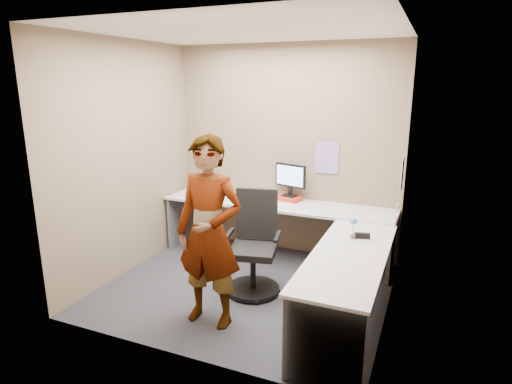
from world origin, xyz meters
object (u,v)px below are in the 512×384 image
at_px(monitor, 290,177).
at_px(person, 209,233).
at_px(desk, 295,233).
at_px(office_chair, 254,252).

bearing_deg(monitor, person, -79.26).
bearing_deg(person, monitor, 85.66).
distance_m(monitor, person, 1.90).
relative_size(desk, office_chair, 2.74).
relative_size(monitor, person, 0.24).
bearing_deg(office_chair, monitor, 76.68).
xyz_separation_m(desk, person, (-0.47, -1.10, 0.30)).
height_order(desk, person, person).
relative_size(monitor, office_chair, 0.40).
xyz_separation_m(office_chair, person, (-0.13, -0.74, 0.45)).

